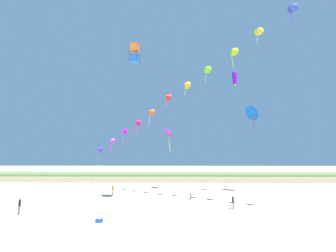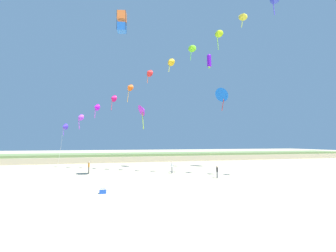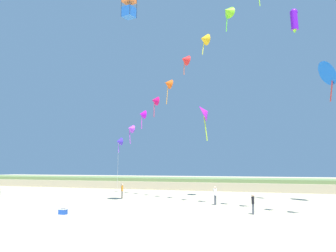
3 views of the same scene
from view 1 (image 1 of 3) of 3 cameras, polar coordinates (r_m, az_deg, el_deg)
dune_ridge at (r=55.37m, az=-0.80°, el=-12.75°), size 120.00×10.66×1.74m
person_near_left at (r=35.76m, az=-13.81°, el=-15.25°), size 0.25×0.58×1.66m
person_near_right at (r=27.19m, az=16.18°, el=-17.86°), size 0.21×0.53×1.52m
person_mid_center at (r=28.32m, az=-33.54°, el=-16.39°), size 0.48×0.42×1.61m
person_far_left at (r=31.85m, az=5.82°, el=-16.32°), size 0.24×0.61×1.74m
kite_banner_string at (r=32.76m, az=2.39°, el=8.86°), size 30.76×24.02×23.83m
large_kite_low_lead at (r=31.17m, az=-8.46°, el=17.80°), size 1.29×1.29×2.49m
large_kite_mid_trail at (r=39.15m, az=20.84°, el=3.32°), size 2.90×3.18×4.35m
large_kite_high_solo at (r=38.30m, az=16.57°, el=11.56°), size 1.07×1.04×2.56m
large_kite_outer_drift at (r=39.81m, az=0.30°, el=-1.53°), size 1.97×2.38×4.53m
beach_cooler at (r=22.49m, az=-17.09°, el=-21.82°), size 0.58×0.41×0.46m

